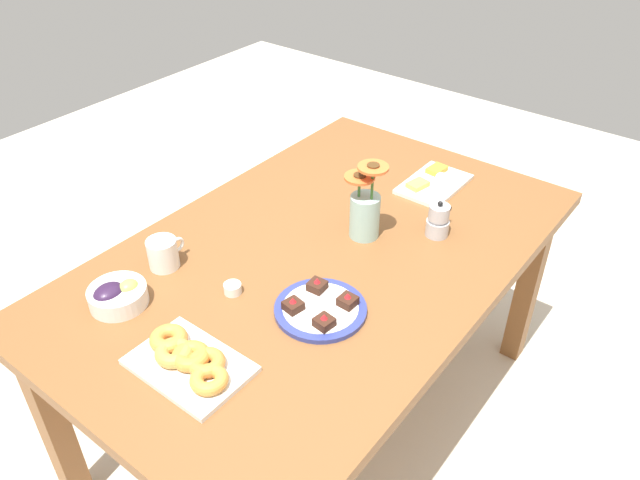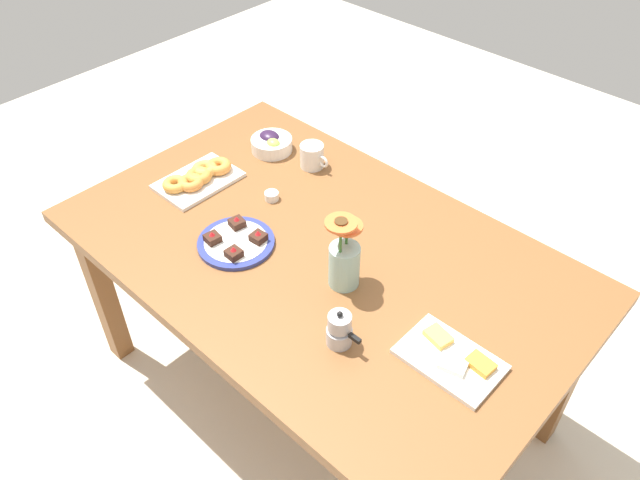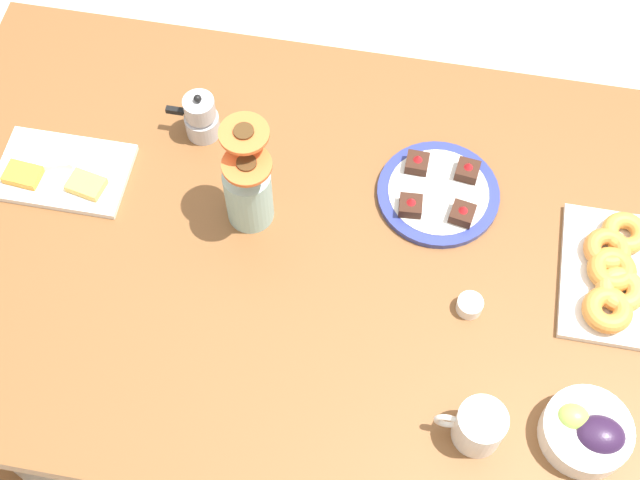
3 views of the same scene
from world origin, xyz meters
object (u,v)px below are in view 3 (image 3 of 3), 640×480
grape_bowl (587,432)px  cheese_platter (62,172)px  dessert_plate (438,193)px  jam_cup_honey (470,305)px  moka_pot (201,117)px  flower_vase (248,190)px  dining_table (320,270)px  coffee_mug (479,426)px  croissant_platter (613,274)px

grape_bowl → cheese_platter: size_ratio=0.59×
dessert_plate → jam_cup_honey: bearing=109.9°
jam_cup_honey → moka_pot: bearing=-27.5°
flower_vase → moka_pot: (0.14, -0.17, -0.04)m
dining_table → dessert_plate: 0.28m
coffee_mug → moka_pot: bearing=-41.2°
flower_vase → jam_cup_honey: bearing=163.9°
grape_bowl → jam_cup_honey: size_ratio=3.18×
dessert_plate → flower_vase: (0.35, 0.11, 0.08)m
cheese_platter → coffee_mug: bearing=156.1°
coffee_mug → croissant_platter: size_ratio=0.42×
dining_table → flower_vase: bearing=-20.8°
dining_table → jam_cup_honey: jam_cup_honey is taller
coffee_mug → dessert_plate: bearing=-75.8°
cheese_platter → croissant_platter: size_ratio=0.92×
coffee_mug → moka_pot: size_ratio=1.01×
dining_table → moka_pot: bearing=-38.8°
moka_pot → flower_vase: bearing=128.7°
moka_pot → dessert_plate: bearing=172.3°
croissant_platter → jam_cup_honey: size_ratio=5.90×
croissant_platter → moka_pot: bearing=-13.0°
coffee_mug → flower_vase: bearing=-37.4°
flower_vase → grape_bowl: bearing=153.1°
jam_cup_honey → croissant_platter: bearing=-157.1°
dining_table → grape_bowl: size_ratio=10.47×
croissant_platter → dessert_plate: size_ratio=1.18×
coffee_mug → croissant_platter: 0.41m
coffee_mug → flower_vase: size_ratio=0.48×
croissant_platter → jam_cup_honey: croissant_platter is taller
croissant_platter → moka_pot: moka_pot is taller
cheese_platter → flower_vase: bearing=177.0°
jam_cup_honey → dessert_plate: (0.08, -0.23, -0.00)m
coffee_mug → cheese_platter: bearing=-23.9°
jam_cup_honey → moka_pot: moka_pot is taller
dining_table → jam_cup_honey: 0.32m
grape_bowl → flower_vase: (0.65, -0.33, 0.06)m
moka_pot → jam_cup_honey: bearing=152.5°
jam_cup_honey → flower_vase: flower_vase is taller
cheese_platter → dessert_plate: size_ratio=1.08×
dining_table → moka_pot: size_ratio=13.45×
grape_bowl → moka_pot: size_ratio=1.28×
coffee_mug → jam_cup_honey: coffee_mug is taller
dessert_plate → moka_pot: bearing=-7.7°
grape_bowl → dessert_plate: bearing=-55.5°
grape_bowl → croissant_platter: 0.32m
dining_table → jam_cup_honey: size_ratio=33.33×
moka_pot → croissant_platter: bearing=167.0°
grape_bowl → moka_pot: bearing=-32.5°
flower_vase → moka_pot: bearing=-51.3°
cheese_platter → moka_pot: bearing=-148.8°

